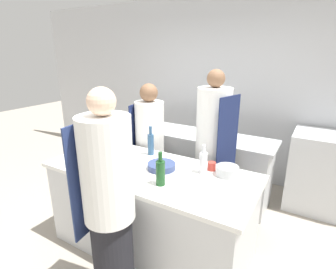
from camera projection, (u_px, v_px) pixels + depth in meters
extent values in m
plane|color=#A89E8E|center=(151.00, 246.00, 2.79)|extent=(16.00, 16.00, 0.00)
cube|color=silver|center=(226.00, 90.00, 4.10)|extent=(8.00, 0.06, 2.80)
cube|color=silver|center=(150.00, 211.00, 2.66)|extent=(1.96, 0.85, 0.86)
cube|color=white|center=(149.00, 171.00, 2.52)|extent=(2.04, 0.89, 0.04)
cube|color=silver|center=(186.00, 163.00, 3.80)|extent=(2.30, 0.56, 0.86)
cube|color=silver|center=(187.00, 133.00, 3.66)|extent=(2.40, 0.59, 0.04)
cube|color=silver|center=(325.00, 173.00, 3.33)|extent=(0.85, 0.66, 1.01)
cube|color=black|center=(321.00, 200.00, 3.13)|extent=(0.68, 0.01, 0.35)
cube|color=black|center=(332.00, 146.00, 2.92)|extent=(0.72, 0.01, 0.06)
cylinder|color=black|center=(114.00, 261.00, 2.06)|extent=(0.31, 0.31, 0.81)
cylinder|color=white|center=(107.00, 170.00, 1.82)|extent=(0.37, 0.37, 0.77)
cube|color=navy|center=(86.00, 179.00, 1.92)|extent=(0.06, 0.35, 0.87)
sphere|color=beige|center=(101.00, 102.00, 1.67)|extent=(0.19, 0.19, 0.19)
cylinder|color=black|center=(210.00, 190.00, 3.09)|extent=(0.32, 0.32, 0.83)
cylinder|color=white|center=(213.00, 124.00, 2.84)|extent=(0.37, 0.37, 0.79)
cube|color=#19234C|center=(228.00, 138.00, 2.74)|extent=(0.11, 0.34, 0.89)
sphere|color=brown|center=(216.00, 78.00, 2.69)|extent=(0.19, 0.19, 0.19)
cylinder|color=black|center=(151.00, 179.00, 3.44)|extent=(0.30, 0.30, 0.75)
cylinder|color=white|center=(150.00, 128.00, 3.22)|extent=(0.35, 0.35, 0.66)
cube|color=#19234C|center=(137.00, 134.00, 3.32)|extent=(0.06, 0.33, 0.77)
sphere|color=brown|center=(149.00, 93.00, 3.09)|extent=(0.22, 0.22, 0.22)
cylinder|color=#2D5175|center=(151.00, 145.00, 2.83)|extent=(0.07, 0.07, 0.23)
cylinder|color=#2D5175|center=(150.00, 130.00, 2.78)|extent=(0.03, 0.03, 0.09)
cylinder|color=#5B2319|center=(128.00, 168.00, 2.29)|extent=(0.08, 0.08, 0.20)
cylinder|color=#5B2319|center=(127.00, 154.00, 2.25)|extent=(0.04, 0.04, 0.08)
cylinder|color=silver|center=(203.00, 163.00, 2.40)|extent=(0.07, 0.07, 0.20)
cylinder|color=silver|center=(204.00, 149.00, 2.36)|extent=(0.03, 0.03, 0.08)
cylinder|color=#19471E|center=(160.00, 173.00, 2.19)|extent=(0.08, 0.08, 0.21)
cylinder|color=#19471E|center=(160.00, 157.00, 2.14)|extent=(0.04, 0.04, 0.08)
cylinder|color=navy|center=(101.00, 153.00, 2.83)|extent=(0.17, 0.17, 0.06)
cylinder|color=navy|center=(162.00, 166.00, 2.50)|extent=(0.27, 0.27, 0.06)
cylinder|color=#B7BABC|center=(227.00, 171.00, 2.37)|extent=(0.20, 0.20, 0.09)
cylinder|color=#B2382D|center=(212.00, 166.00, 2.47)|extent=(0.08, 0.08, 0.08)
cube|color=white|center=(107.00, 170.00, 2.48)|extent=(0.32, 0.21, 0.01)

